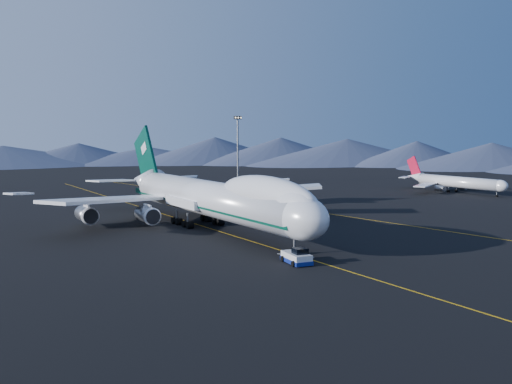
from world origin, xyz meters
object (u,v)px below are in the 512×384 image
pushback_tug (296,258)px  floodlight_mast (238,149)px  second_jet (454,182)px  service_van (318,210)px  boeing_747 (210,197)px

pushback_tug → floodlight_mast: 125.67m
second_jet → service_van: bearing=-179.9°
pushback_tug → floodlight_mast: floodlight_mast is taller
boeing_747 → second_jet: 93.13m
boeing_747 → second_jet: bearing=11.9°
service_van → floodlight_mast: (22.70, 74.70, 11.25)m
second_jet → floodlight_mast: floodlight_mast is taller
boeing_747 → service_van: boeing_747 is taller
boeing_747 → pushback_tug: 31.75m
boeing_747 → pushback_tug: size_ratio=13.34×
pushback_tug → second_jet: (94.09, 50.44, 2.44)m
floodlight_mast → boeing_747: bearing=-123.1°
second_jet → service_van: (-61.09, -13.04, -2.52)m
service_van → boeing_747: bearing=170.0°
pushback_tug → service_van: pushback_tug is taller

